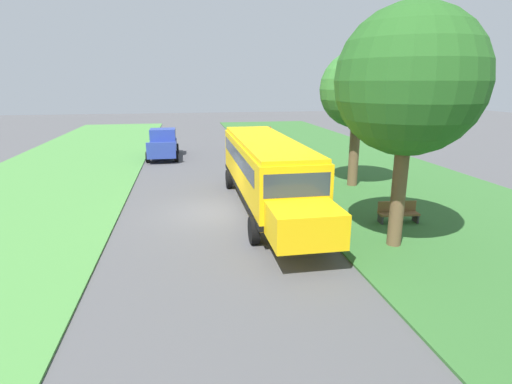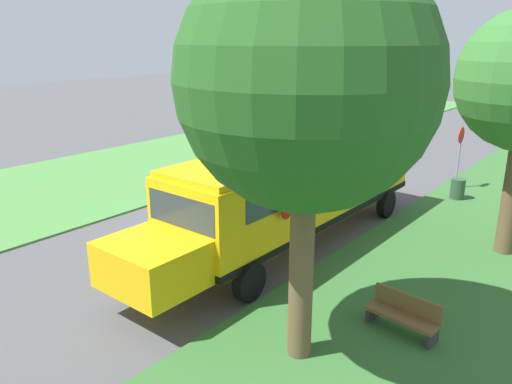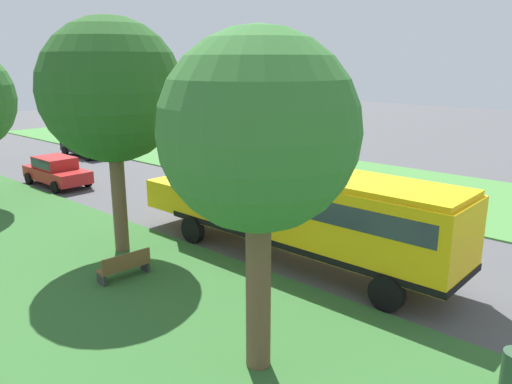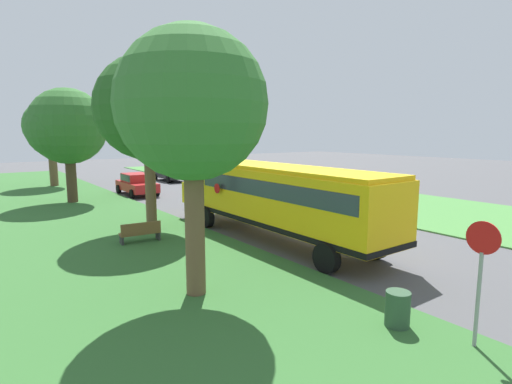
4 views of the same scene
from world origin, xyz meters
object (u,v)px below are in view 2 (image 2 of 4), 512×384
(pickup_truck, at_px, (361,130))
(oak_tree_roadside_mid, at_px, (308,80))
(trash_bin, at_px, (457,190))
(stop_sign, at_px, (460,151))
(school_bus, at_px, (298,184))
(park_bench, at_px, (403,315))

(pickup_truck, bearing_deg, oak_tree_roadside_mid, 114.53)
(pickup_truck, bearing_deg, trash_bin, 140.05)
(oak_tree_roadside_mid, xyz_separation_m, stop_sign, (1.48, -14.16, -3.91))
(school_bus, distance_m, pickup_truck, 15.08)
(park_bench, bearing_deg, stop_sign, -77.02)
(school_bus, height_order, trash_bin, school_bus)
(pickup_truck, relative_size, stop_sign, 1.97)
(pickup_truck, relative_size, oak_tree_roadside_mid, 0.67)
(school_bus, bearing_deg, trash_bin, -109.40)
(park_bench, relative_size, trash_bin, 1.82)
(stop_sign, height_order, trash_bin, stop_sign)
(park_bench, distance_m, trash_bin, 10.72)
(stop_sign, relative_size, trash_bin, 3.04)
(school_bus, height_order, pickup_truck, school_bus)
(oak_tree_roadside_mid, height_order, stop_sign, oak_tree_roadside_mid)
(oak_tree_roadside_mid, relative_size, trash_bin, 8.89)
(oak_tree_roadside_mid, bearing_deg, park_bench, -120.24)
(oak_tree_roadside_mid, xyz_separation_m, park_bench, (-1.27, -2.19, -5.17))
(oak_tree_roadside_mid, relative_size, stop_sign, 2.92)
(oak_tree_roadside_mid, distance_m, stop_sign, 14.76)
(oak_tree_roadside_mid, relative_size, park_bench, 4.88)
(oak_tree_roadside_mid, bearing_deg, trash_bin, -85.77)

